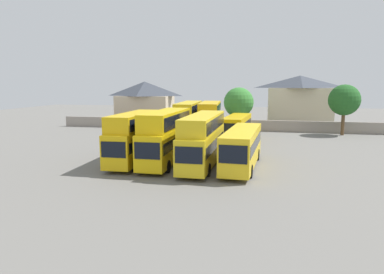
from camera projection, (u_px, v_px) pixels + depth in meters
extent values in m
plane|color=slate|center=(213.00, 137.00, 50.53)|extent=(140.00, 140.00, 0.00)
cube|color=gray|center=(220.00, 125.00, 58.09)|extent=(56.00, 0.50, 1.80)
cube|color=#E5B40F|center=(134.00, 144.00, 33.85)|extent=(2.64, 10.07, 2.97)
cube|color=black|center=(113.00, 150.00, 28.91)|extent=(2.13, 0.13, 1.34)
cube|color=black|center=(134.00, 140.00, 33.80)|extent=(2.66, 9.27, 0.93)
cube|color=#E5B40F|center=(135.00, 121.00, 33.76)|extent=(2.58, 9.57, 1.48)
cube|color=black|center=(135.00, 121.00, 33.76)|extent=(2.66, 9.07, 1.04)
cylinder|color=black|center=(135.00, 165.00, 30.82)|extent=(0.32, 1.11, 1.10)
cylinder|color=black|center=(111.00, 164.00, 31.22)|extent=(0.32, 1.11, 1.10)
cylinder|color=black|center=(155.00, 151.00, 36.86)|extent=(0.32, 1.11, 1.10)
cylinder|color=black|center=(134.00, 151.00, 37.26)|extent=(0.32, 1.11, 1.10)
cube|color=yellow|center=(165.00, 144.00, 33.30)|extent=(2.48, 10.50, 3.05)
cube|color=black|center=(147.00, 151.00, 28.15)|extent=(2.15, 0.09, 1.37)
cube|color=black|center=(165.00, 141.00, 33.24)|extent=(2.52, 9.66, 0.96)
cube|color=yellow|center=(166.00, 120.00, 33.20)|extent=(2.43, 9.97, 1.64)
cube|color=black|center=(166.00, 120.00, 33.20)|extent=(2.52, 9.45, 1.15)
cylinder|color=black|center=(168.00, 166.00, 30.12)|extent=(0.30, 1.10, 1.10)
cylinder|color=black|center=(143.00, 165.00, 30.58)|extent=(0.30, 1.10, 1.10)
cylinder|color=black|center=(185.00, 152.00, 36.41)|extent=(0.30, 1.10, 1.10)
cylinder|color=black|center=(164.00, 151.00, 36.87)|extent=(0.30, 1.10, 1.10)
cube|color=yellow|center=(203.00, 147.00, 32.43)|extent=(2.59, 11.59, 2.92)
cube|color=black|center=(189.00, 155.00, 26.78)|extent=(2.17, 0.10, 1.31)
cube|color=black|center=(203.00, 143.00, 32.38)|extent=(2.62, 10.66, 0.92)
cube|color=yellow|center=(203.00, 123.00, 32.38)|extent=(2.53, 11.01, 1.48)
cube|color=black|center=(203.00, 123.00, 32.38)|extent=(2.62, 10.43, 1.04)
cylinder|color=black|center=(208.00, 170.00, 28.92)|extent=(0.31, 1.10, 1.10)
cylinder|color=black|center=(181.00, 168.00, 29.40)|extent=(0.31, 1.10, 1.10)
cylinder|color=black|center=(220.00, 153.00, 35.84)|extent=(0.31, 1.10, 1.10)
cylinder|color=black|center=(198.00, 152.00, 36.32)|extent=(0.31, 1.10, 1.10)
cube|color=yellow|center=(242.00, 147.00, 31.91)|extent=(3.15, 11.49, 3.13)
cube|color=black|center=(233.00, 155.00, 26.41)|extent=(2.18, 0.21, 1.41)
cube|color=black|center=(242.00, 143.00, 31.85)|extent=(3.13, 10.58, 0.99)
cylinder|color=black|center=(251.00, 171.00, 28.46)|extent=(0.36, 1.12, 1.10)
cylinder|color=black|center=(223.00, 170.00, 29.04)|extent=(0.36, 1.12, 1.10)
cylinder|color=black|center=(258.00, 155.00, 35.18)|extent=(0.36, 1.12, 1.10)
cylinder|color=black|center=(235.00, 153.00, 35.77)|extent=(0.36, 1.12, 1.10)
cube|color=yellow|center=(188.00, 125.00, 48.50)|extent=(3.04, 11.50, 3.09)
cube|color=black|center=(181.00, 128.00, 42.86)|extent=(2.13, 0.20, 1.39)
cube|color=black|center=(188.00, 123.00, 48.45)|extent=(3.03, 10.60, 0.97)
cube|color=yellow|center=(189.00, 108.00, 48.43)|extent=(2.96, 10.93, 1.63)
cube|color=black|center=(189.00, 108.00, 48.43)|extent=(3.01, 10.37, 1.14)
cylinder|color=black|center=(193.00, 139.00, 45.09)|extent=(0.36, 1.11, 1.10)
cylinder|color=black|center=(176.00, 139.00, 45.42)|extent=(0.36, 1.11, 1.10)
cylinder|color=black|center=(200.00, 132.00, 51.99)|extent=(0.36, 1.11, 1.10)
cylinder|color=black|center=(185.00, 132.00, 52.32)|extent=(0.36, 1.11, 1.10)
cube|color=#E8B212|center=(210.00, 125.00, 48.44)|extent=(3.28, 10.52, 3.15)
cube|color=black|center=(207.00, 127.00, 43.28)|extent=(2.18, 0.25, 1.42)
cube|color=black|center=(210.00, 123.00, 48.38)|extent=(3.25, 9.70, 0.99)
cube|color=#E8B212|center=(210.00, 108.00, 48.34)|extent=(3.19, 10.00, 1.58)
cube|color=black|center=(210.00, 108.00, 48.34)|extent=(3.23, 9.49, 1.11)
cylinder|color=black|center=(217.00, 139.00, 45.35)|extent=(0.38, 1.12, 1.10)
cylinder|color=black|center=(199.00, 139.00, 45.64)|extent=(0.38, 1.12, 1.10)
cylinder|color=black|center=(219.00, 132.00, 51.65)|extent=(0.38, 1.12, 1.10)
cylinder|color=black|center=(204.00, 132.00, 51.94)|extent=(0.38, 1.12, 1.10)
cube|color=#E2B00A|center=(237.00, 127.00, 47.52)|extent=(3.40, 10.46, 2.95)
cube|color=black|center=(230.00, 129.00, 42.57)|extent=(2.27, 0.26, 1.33)
cube|color=black|center=(237.00, 124.00, 47.47)|extent=(3.37, 9.64, 0.93)
cylinder|color=black|center=(242.00, 140.00, 44.35)|extent=(0.39, 1.12, 1.10)
cylinder|color=black|center=(224.00, 139.00, 45.01)|extent=(0.39, 1.12, 1.10)
cylinder|color=black|center=(248.00, 133.00, 50.41)|extent=(0.39, 1.12, 1.10)
cylinder|color=black|center=(232.00, 133.00, 51.07)|extent=(0.39, 1.12, 1.10)
cube|color=#C6B293|center=(145.00, 110.00, 67.81)|extent=(10.09, 6.41, 5.35)
pyramid|color=#3D424C|center=(145.00, 89.00, 67.21)|extent=(10.59, 6.73, 2.70)
cube|color=beige|center=(299.00, 107.00, 62.94)|extent=(10.89, 7.19, 6.91)
pyramid|color=#3D424C|center=(300.00, 82.00, 62.26)|extent=(11.43, 7.55, 2.17)
cylinder|color=brown|center=(343.00, 123.00, 52.28)|extent=(0.50, 0.50, 3.65)
sphere|color=#235B23|center=(344.00, 100.00, 51.77)|extent=(4.58, 4.58, 4.58)
cylinder|color=brown|center=(238.00, 121.00, 59.88)|extent=(0.46, 0.46, 2.74)
sphere|color=#387F33|center=(239.00, 102.00, 59.41)|extent=(5.05, 5.05, 5.05)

